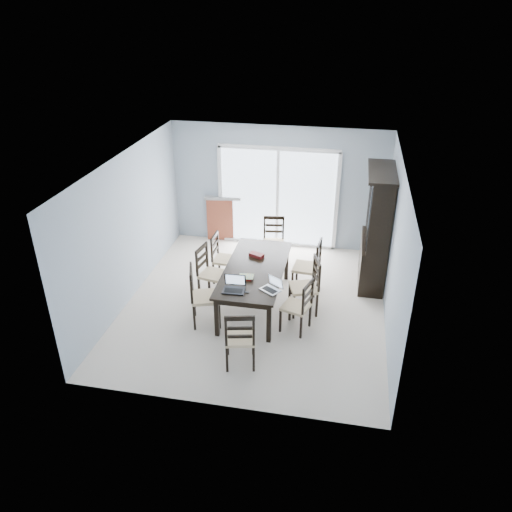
{
  "coord_description": "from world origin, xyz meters",
  "views": [
    {
      "loc": [
        1.44,
        -7.3,
        4.91
      ],
      "look_at": [
        0.02,
        0.0,
        0.98
      ],
      "focal_mm": 35.0,
      "sensor_mm": 36.0,
      "label": 1
    }
  ],
  "objects_px": {
    "hot_tub": "(252,205)",
    "chair_left_near": "(199,290)",
    "dining_table": "(255,272)",
    "chair_left_far": "(220,253)",
    "china_hutch": "(377,230)",
    "chair_left_mid": "(208,267)",
    "chair_right_far": "(312,261)",
    "chair_end_near": "(240,334)",
    "chair_right_mid": "(310,280)",
    "game_box": "(257,255)",
    "chair_end_far": "(274,235)",
    "laptop_dark": "(234,288)",
    "cell_phone": "(246,292)",
    "chair_right_near": "(301,301)",
    "laptop_silver": "(270,288)"
  },
  "relations": [
    {
      "from": "chair_left_mid",
      "to": "chair_right_far",
      "type": "distance_m",
      "value": 1.87
    },
    {
      "from": "chair_right_far",
      "to": "laptop_dark",
      "type": "height_order",
      "value": "chair_right_far"
    },
    {
      "from": "chair_right_far",
      "to": "laptop_silver",
      "type": "distance_m",
      "value": 1.44
    },
    {
      "from": "chair_left_far",
      "to": "chair_end_near",
      "type": "bearing_deg",
      "value": 22.87
    },
    {
      "from": "dining_table",
      "to": "china_hutch",
      "type": "bearing_deg",
      "value": 31.71
    },
    {
      "from": "china_hutch",
      "to": "chair_end_far",
      "type": "height_order",
      "value": "china_hutch"
    },
    {
      "from": "chair_right_mid",
      "to": "laptop_dark",
      "type": "xyz_separation_m",
      "value": [
        -1.13,
        -0.8,
        0.19
      ]
    },
    {
      "from": "chair_left_near",
      "to": "laptop_silver",
      "type": "bearing_deg",
      "value": 74.05
    },
    {
      "from": "chair_left_far",
      "to": "hot_tub",
      "type": "height_order",
      "value": "chair_left_far"
    },
    {
      "from": "chair_left_near",
      "to": "chair_right_mid",
      "type": "distance_m",
      "value": 1.86
    },
    {
      "from": "chair_right_near",
      "to": "laptop_silver",
      "type": "bearing_deg",
      "value": 114.64
    },
    {
      "from": "chair_end_near",
      "to": "cell_phone",
      "type": "bearing_deg",
      "value": 84.08
    },
    {
      "from": "dining_table",
      "to": "cell_phone",
      "type": "relative_size",
      "value": 21.3
    },
    {
      "from": "chair_left_mid",
      "to": "chair_right_mid",
      "type": "bearing_deg",
      "value": 96.32
    },
    {
      "from": "cell_phone",
      "to": "chair_right_near",
      "type": "bearing_deg",
      "value": 10.8
    },
    {
      "from": "laptop_dark",
      "to": "game_box",
      "type": "relative_size",
      "value": 1.38
    },
    {
      "from": "chair_end_far",
      "to": "game_box",
      "type": "bearing_deg",
      "value": 77.29
    },
    {
      "from": "chair_left_far",
      "to": "game_box",
      "type": "distance_m",
      "value": 0.86
    },
    {
      "from": "china_hutch",
      "to": "chair_right_near",
      "type": "distance_m",
      "value": 2.25
    },
    {
      "from": "chair_right_far",
      "to": "laptop_dark",
      "type": "bearing_deg",
      "value": 147.73
    },
    {
      "from": "cell_phone",
      "to": "chair_end_far",
      "type": "bearing_deg",
      "value": 87.07
    },
    {
      "from": "chair_end_near",
      "to": "laptop_dark",
      "type": "distance_m",
      "value": 0.95
    },
    {
      "from": "chair_end_near",
      "to": "chair_right_mid",
      "type": "bearing_deg",
      "value": 51.11
    },
    {
      "from": "laptop_dark",
      "to": "chair_end_far",
      "type": "bearing_deg",
      "value": 81.97
    },
    {
      "from": "dining_table",
      "to": "game_box",
      "type": "xyz_separation_m",
      "value": [
        -0.05,
        0.4,
        0.11
      ]
    },
    {
      "from": "chair_right_mid",
      "to": "cell_phone",
      "type": "relative_size",
      "value": 11.29
    },
    {
      "from": "laptop_dark",
      "to": "hot_tub",
      "type": "bearing_deg",
      "value": 95.03
    },
    {
      "from": "chair_right_near",
      "to": "chair_end_far",
      "type": "distance_m",
      "value": 2.42
    },
    {
      "from": "china_hutch",
      "to": "chair_right_near",
      "type": "relative_size",
      "value": 2.05
    },
    {
      "from": "laptop_dark",
      "to": "dining_table",
      "type": "bearing_deg",
      "value": 74.76
    },
    {
      "from": "chair_end_far",
      "to": "cell_phone",
      "type": "relative_size",
      "value": 10.8
    },
    {
      "from": "dining_table",
      "to": "china_hutch",
      "type": "xyz_separation_m",
      "value": [
        2.02,
        1.25,
        0.4
      ]
    },
    {
      "from": "hot_tub",
      "to": "laptop_dark",
      "type": "bearing_deg",
      "value": -82.49
    },
    {
      "from": "chair_end_near",
      "to": "hot_tub",
      "type": "distance_m",
      "value": 5.12
    },
    {
      "from": "laptop_dark",
      "to": "cell_phone",
      "type": "height_order",
      "value": "laptop_dark"
    },
    {
      "from": "chair_right_mid",
      "to": "chair_end_far",
      "type": "bearing_deg",
      "value": 9.87
    },
    {
      "from": "chair_left_mid",
      "to": "chair_right_far",
      "type": "xyz_separation_m",
      "value": [
        1.8,
        0.51,
        0.03
      ]
    },
    {
      "from": "hot_tub",
      "to": "chair_left_near",
      "type": "bearing_deg",
      "value": -90.76
    },
    {
      "from": "chair_right_far",
      "to": "chair_end_far",
      "type": "distance_m",
      "value": 1.33
    },
    {
      "from": "chair_left_mid",
      "to": "laptop_silver",
      "type": "relative_size",
      "value": 3.06
    },
    {
      "from": "china_hutch",
      "to": "chair_left_mid",
      "type": "distance_m",
      "value": 3.15
    },
    {
      "from": "dining_table",
      "to": "laptop_dark",
      "type": "bearing_deg",
      "value": -102.75
    },
    {
      "from": "dining_table",
      "to": "chair_left_far",
      "type": "relative_size",
      "value": 2.02
    },
    {
      "from": "hot_tub",
      "to": "game_box",
      "type": "bearing_deg",
      "value": -77.02
    },
    {
      "from": "chair_left_near",
      "to": "chair_end_near",
      "type": "relative_size",
      "value": 1.06
    },
    {
      "from": "chair_right_mid",
      "to": "chair_end_near",
      "type": "relative_size",
      "value": 1.03
    },
    {
      "from": "china_hutch",
      "to": "chair_left_near",
      "type": "bearing_deg",
      "value": -145.22
    },
    {
      "from": "chair_left_far",
      "to": "chair_right_mid",
      "type": "bearing_deg",
      "value": 68.84
    },
    {
      "from": "chair_left_near",
      "to": "chair_right_mid",
      "type": "relative_size",
      "value": 1.03
    },
    {
      "from": "chair_left_mid",
      "to": "hot_tub",
      "type": "bearing_deg",
      "value": -171.72
    }
  ]
}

